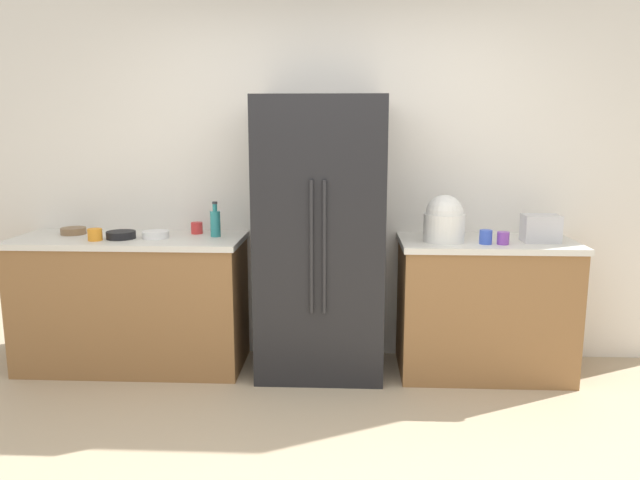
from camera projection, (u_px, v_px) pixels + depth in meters
name	position (u px, v px, depth m)	size (l,w,h in m)	color
kitchen_back_panel	(333.00, 149.00, 4.26)	(4.99, 0.10, 3.04)	silver
counter_left	(133.00, 302.00, 4.17)	(1.57, 0.62, 0.93)	olive
counter_right	(484.00, 307.00, 4.06)	(1.16, 0.62, 0.93)	olive
refrigerator	(320.00, 239.00, 4.00)	(0.84, 0.64, 1.87)	black
toaster	(541.00, 228.00, 3.90)	(0.23, 0.16, 0.18)	silver
rice_cooker	(444.00, 220.00, 3.90)	(0.27, 0.27, 0.31)	white
bottle_a	(215.00, 223.00, 4.09)	(0.07, 0.07, 0.24)	teal
cup_a	(197.00, 228.00, 4.21)	(0.08, 0.08, 0.08)	red
cup_b	(486.00, 237.00, 3.83)	(0.08, 0.08, 0.09)	blue
cup_c	(95.00, 235.00, 3.95)	(0.09, 0.09, 0.08)	orange
cup_d	(503.00, 238.00, 3.82)	(0.08, 0.08, 0.08)	purple
bowl_a	(121.00, 235.00, 4.03)	(0.19, 0.19, 0.05)	black
bowl_b	(156.00, 235.00, 4.05)	(0.18, 0.18, 0.05)	white
bowl_c	(73.00, 231.00, 4.20)	(0.17, 0.17, 0.05)	brown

